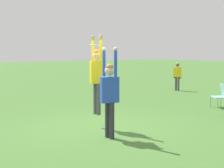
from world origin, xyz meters
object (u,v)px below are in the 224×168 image
Objects in this scene: person_defending at (110,90)px; person_spectator_near at (177,74)px; frisbee at (94,45)px; camping_chair_4 at (221,94)px; person_jumping at (97,72)px.

person_spectator_near is (-5.74, 8.71, -0.28)m from person_defending.
frisbee is at bearing -74.55° from person_defending.
person_defending is 10.43m from person_spectator_near.
person_jumping is at bearing 121.22° from camping_chair_4.
person_jumping is 8.95× the size of frisbee.
person_defending is 6.27m from camping_chair_4.
person_jumping is at bearing -92.31° from person_spectator_near.
person_jumping reaches higher than camping_chair_4.
person_defending is 9.05× the size of frisbee.
frisbee reaches higher than person_defending.
camping_chair_4 is at bearing 16.64° from person_jumping.
camping_chair_4 is at bearing 93.04° from frisbee.
person_defending is (1.11, -0.34, -0.37)m from person_jumping.
person_jumping reaches higher than frisbee.
person_jumping is 9.58m from person_spectator_near.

